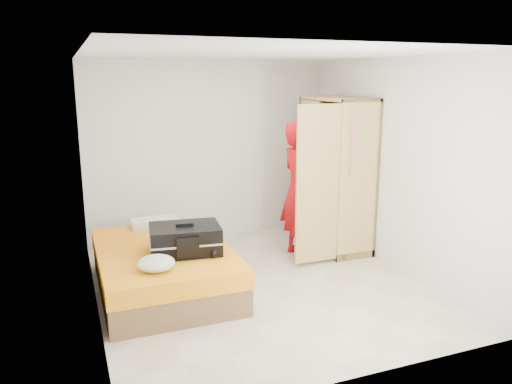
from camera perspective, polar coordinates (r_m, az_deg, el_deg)
name	(u,v)px	position (r m, az deg, el deg)	size (l,w,h in m)	color
room	(259,175)	(5.52, 0.40, 1.91)	(4.00, 4.02, 2.60)	beige
bed	(164,269)	(5.79, -10.46, -8.59)	(1.42, 2.02, 0.50)	brown
wardrobe	(334,179)	(6.96, 8.93, 1.53)	(1.17, 1.20, 2.10)	tan
person	(298,190)	(6.60, 4.84, 0.25)	(0.66, 0.44, 1.82)	red
suitcase	(185,239)	(5.48, -8.10, -5.36)	(0.83, 0.66, 0.33)	black
round_cushion	(156,263)	(5.07, -11.34, -7.97)	(0.37, 0.37, 0.14)	beige
pillow	(155,223)	(6.50, -11.50, -3.44)	(0.58, 0.29, 0.11)	beige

